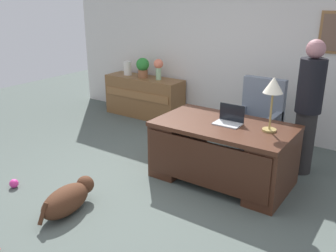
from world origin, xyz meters
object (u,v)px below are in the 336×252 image
Objects in this scene: person_standing at (308,107)px; vase_with_flowers at (158,67)px; potted_plant at (143,67)px; dog_toy_ball at (14,184)px; armchair at (258,123)px; desk_lamp at (273,89)px; laptop at (229,119)px; dog_lying at (68,199)px; credenza at (144,97)px; desk at (222,151)px; vase_empty at (128,68)px.

vase_with_flowers is (-2.81, 0.69, 0.09)m from person_standing.
potted_plant is 3.26m from dog_toy_ball.
armchair is 1.78× the size of desk_lamp.
laptop is at bearing -177.25° from desk_lamp.
person_standing is 3.07m from dog_lying.
credenza is at bearing -3.61° from potted_plant.
desk is at bearing -169.44° from desk_lamp.
potted_plant is (-2.45, 1.44, 0.15)m from laptop.
vase_empty reaches higher than desk.
vase_with_flowers is at bearing 145.44° from laptop.
desk is 1.47× the size of armchair.
desk is at bearing -28.68° from vase_empty.
desk_lamp is (0.46, -0.87, 0.75)m from armchair.
laptop is 2.98× the size of dog_toy_ball.
armchair reaches higher than laptop.
potted_plant is at bearing 176.39° from credenza.
armchair is at bearing 66.79° from dog_lying.
desk is at bearing -32.42° from credenza.
vase_empty is at bearing 168.87° from person_standing.
vase_with_flowers is 0.73m from vase_empty.
desk is 3.20m from vase_empty.
dog_lying is (-1.77, -2.39, -0.73)m from person_standing.
desk is at bearing -119.15° from laptop.
laptop is at bearing 57.04° from dog_lying.
dog_toy_ball is (-2.04, -2.56, -0.44)m from armchair.
vase_empty is (-0.72, 0.00, -0.10)m from vase_with_flowers.
vase_with_flowers is 1.04× the size of potted_plant.
vase_with_flowers is 0.36m from potted_plant.
dog_toy_ball is (-1.97, -1.59, -0.35)m from desk.
person_standing is at bearing -12.45° from credenza.
credenza is 4.27× the size of potted_plant.
dog_lying is 7.54× the size of dog_toy_ball.
armchair is 2.24m from vase_with_flowers.
vase_empty is at bearing 156.75° from desk_lamp.
vase_with_flowers is at bearing 0.00° from potted_plant.
armchair is 10.38× the size of dog_toy_ball.
desk_lamp is 3.62m from vase_empty.
dog_lying is (-1.02, -1.57, -0.25)m from desk.
dog_lying is at bearing -66.10° from credenza.
vase_empty is 3.31m from dog_toy_ball.
desk is 1.07× the size of credenza.
desk_lamp is (-0.22, -0.73, 0.35)m from person_standing.
credenza is 3.36m from desk_lamp.
vase_with_flowers is 3.48× the size of dog_toy_ball.
laptop reaches higher than desk.
dog_toy_ball is at bearing -81.98° from potted_plant.
potted_plant is at bearing 147.80° from desk.
person_standing is 5.36× the size of laptop.
vase_with_flowers is (0.34, 0.00, 0.61)m from credenza.
armchair is (0.07, 0.97, 0.09)m from desk.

